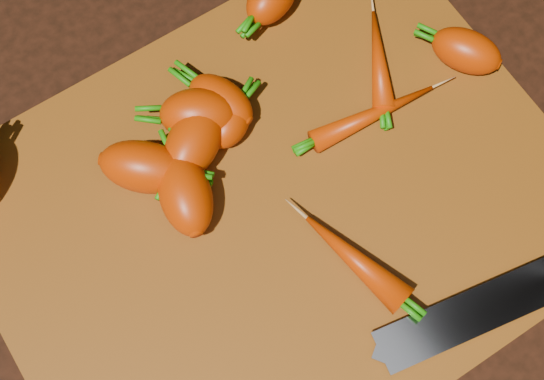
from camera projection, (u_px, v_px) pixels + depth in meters
ground at (278, 212)px, 0.67m from camera, size 2.00×2.00×0.01m
cutting_board at (278, 208)px, 0.66m from camera, size 0.50×0.40×0.01m
carrot_1 at (199, 114)px, 0.66m from camera, size 0.08×0.07×0.05m
carrot_2 at (144, 167)px, 0.64m from camera, size 0.09×0.09×0.04m
carrot_3 at (185, 194)px, 0.63m from camera, size 0.06×0.09×0.04m
carrot_5 at (230, 124)px, 0.66m from camera, size 0.06×0.05×0.03m
carrot_6 at (466, 51)px, 0.68m from camera, size 0.07×0.08×0.04m
carrot_7 at (379, 59)px, 0.69m from camera, size 0.07×0.10×0.02m
carrot_8 at (373, 114)px, 0.67m from camera, size 0.12×0.03×0.02m
carrot_9 at (355, 259)px, 0.62m from camera, size 0.05×0.11×0.03m
carrot_10 at (194, 141)px, 0.65m from camera, size 0.09×0.08×0.04m
carrot_11 at (221, 101)px, 0.67m from camera, size 0.06×0.07×0.04m
knife at (513, 296)px, 0.62m from camera, size 0.33×0.08×0.02m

